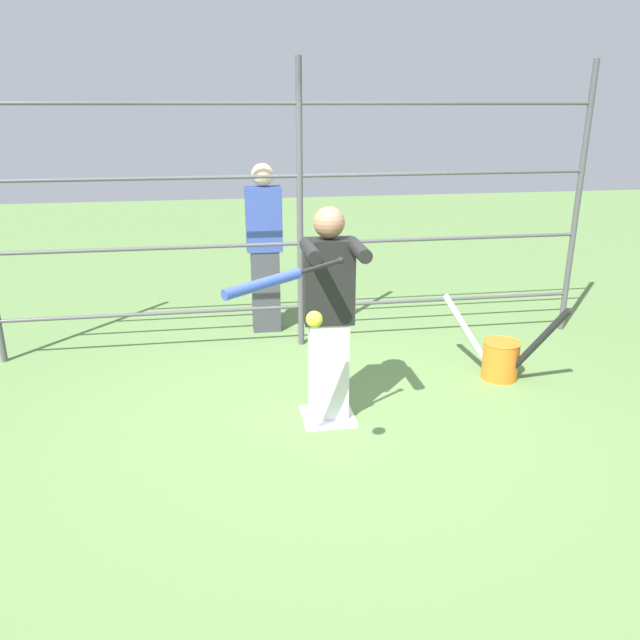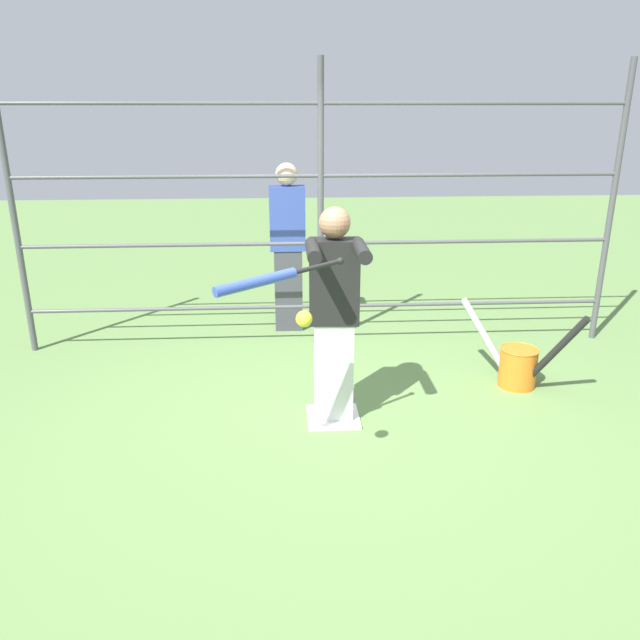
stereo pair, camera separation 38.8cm
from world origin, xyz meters
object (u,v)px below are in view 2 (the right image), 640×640
Objects in this scene: baseball_bat_swinging at (267,279)px; bat_bucket at (518,364)px; batter at (334,311)px; bystander_behind_fence at (288,246)px; softball_in_flight at (304,319)px.

baseball_bat_swinging is 2.68m from bat_bucket.
bystander_behind_fence reaches higher than batter.
batter is 17.11× the size of softball_in_flight.
bat_bucket is (-1.89, -1.46, -0.96)m from softball_in_flight.
softball_in_flight is 0.05× the size of bystander_behind_fence.
softball_in_flight is at bearing 75.15° from batter.
bystander_behind_fence is (1.95, -1.58, 0.71)m from bat_bucket.
bat_bucket is at bearing -149.49° from baseball_bat_swinging.
softball_in_flight is 3.06m from bystander_behind_fence.
batter is 2.11m from bystander_behind_fence.
baseball_bat_swinging is 0.45× the size of bystander_behind_fence.
softball_in_flight is at bearing 132.27° from baseball_bat_swinging.
bat_bucket is 0.51× the size of bystander_behind_fence.
baseball_bat_swinging is at bearing 30.51° from bat_bucket.
batter is at bearing 17.27° from bat_bucket.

